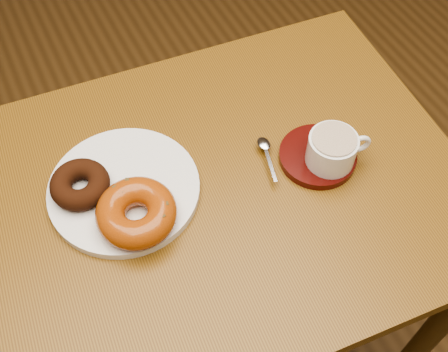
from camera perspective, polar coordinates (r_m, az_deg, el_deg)
name	(u,v)px	position (r m, az deg, el deg)	size (l,w,h in m)	color
cafe_table	(214,226)	(1.03, -1.01, -5.06)	(0.88, 0.69, 0.78)	brown
donut_plate	(124,189)	(0.92, -10.11, -1.35)	(0.25, 0.25, 0.01)	white
donut_cinnamon	(80,184)	(0.91, -14.43, -0.83)	(0.10, 0.10, 0.03)	black
donut_caramel	(136,213)	(0.86, -8.90, -3.70)	(0.15, 0.15, 0.05)	#9B4510
saucer	(318,156)	(0.96, 9.48, 2.00)	(0.13, 0.13, 0.01)	#3A0A07
coffee_cup	(333,149)	(0.93, 10.99, 2.71)	(0.11, 0.08, 0.06)	white
teaspoon	(265,148)	(0.95, 4.19, 2.90)	(0.03, 0.09, 0.01)	silver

